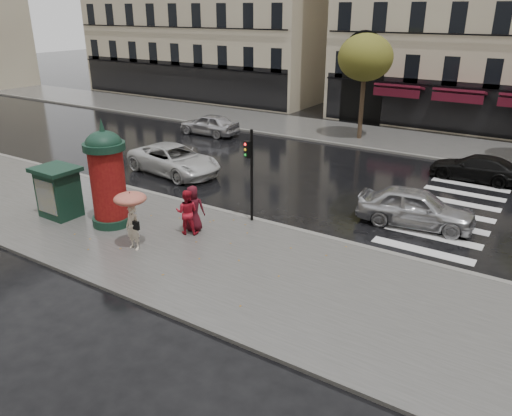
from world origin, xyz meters
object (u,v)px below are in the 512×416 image
Objects in this scene: morris_column at (107,175)px; newsstand at (58,191)px; car_silver at (416,207)px; car_white at (174,160)px; man_burgundy at (193,208)px; woman_umbrella at (131,211)px; car_far_silver at (209,124)px; traffic_light at (250,167)px; woman_red at (187,212)px; car_black at (476,168)px.

newsstand is (-2.38, -0.55, -0.95)m from morris_column.
car_silver reaches higher than car_white.
car_white is at bearing -72.51° from man_burgundy.
car_far_silver is at bearing 119.07° from woman_umbrella.
car_silver is (7.62, 7.68, -0.78)m from woman_umbrella.
traffic_light reaches higher than car_far_silver.
woman_red reaches higher than car_far_silver.
man_burgundy is 0.48× the size of traffic_light.
woman_umbrella is 0.48× the size of car_silver.
car_silver is (5.57, 3.37, -1.59)m from traffic_light.
woman_red reaches higher than car_silver.
morris_column reaches higher than car_white.
car_far_silver is at bearing -81.69° from woman_red.
newsstand reaches higher than car_silver.
car_far_silver is at bearing -83.78° from man_burgundy.
woman_umbrella reaches higher than car_black.
car_far_silver is at bearing 56.90° from car_silver.
car_black is at bearing 87.61° from car_far_silver.
woman_umbrella is at bearing 127.56° from car_silver.
newsstand reaches higher than car_white.
man_burgundy is 0.42× the size of car_far_silver.
man_burgundy is 14.79m from car_black.
woman_umbrella is at bearing -115.48° from traffic_light.
woman_red is 15.09m from car_black.
morris_column reaches higher than woman_red.
car_white is 1.23× the size of car_black.
woman_red is 7.90m from car_white.
newsstand is 0.49× the size of car_far_silver.
newsstand is 0.46× the size of car_silver.
man_burgundy reaches higher than woman_red.
woman_umbrella is at bearing -139.79° from car_white.
car_silver is (6.87, 5.31, -0.24)m from man_burgundy.
car_far_silver is (-6.21, 14.28, -1.41)m from morris_column.
car_white is at bearing 24.59° from car_far_silver.
traffic_light is at bearing 36.17° from morris_column.
morris_column is 0.79× the size of car_white.
car_silver is (12.34, 7.12, -0.41)m from newsstand.
woman_umbrella is 9.06m from car_white.
morris_column reaches higher than traffic_light.
woman_red is at bearing 69.94° from woman_umbrella.
woman_red is 0.38× the size of car_silver.
morris_column reaches higher than car_silver.
morris_column is at bearing -37.63° from car_black.
woman_umbrella is 0.58× the size of traffic_light.
woman_red is 2.98m from traffic_light.
traffic_light reaches higher than car_white.
morris_column is (-2.34, 1.10, 0.59)m from woman_umbrella.
car_silver is at bearing -171.62° from man_burgundy.
man_burgundy is 7.67m from car_white.
newsstand is (-6.77, -3.76, -1.18)m from traffic_light.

